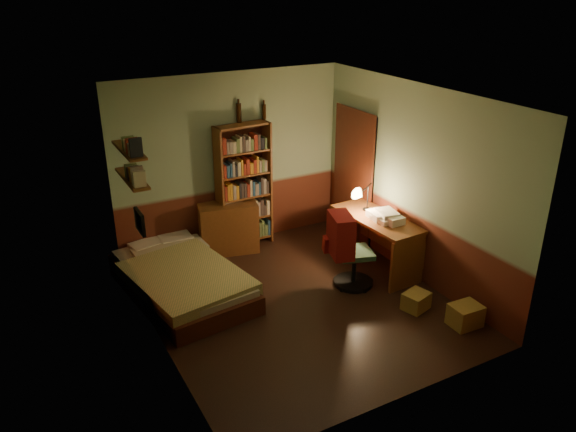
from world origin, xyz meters
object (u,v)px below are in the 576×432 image
desk_lamp (368,188)px  bed (181,269)px  office_chair (355,248)px  mini_stereo (229,196)px  dresser (228,228)px  cardboard_box_a (465,315)px  bookshelf (244,187)px  desk (376,242)px  cardboard_box_b (416,301)px

desk_lamp → bed: bearing=161.0°
desk_lamp → office_chair: bearing=-147.2°
mini_stereo → desk_lamp: desk_lamp is taller
dresser → mini_stereo: size_ratio=3.11×
cardboard_box_a → office_chair: bearing=113.4°
bookshelf → dresser: bearing=-170.1°
bed → bookshelf: (1.32, 0.88, 0.62)m
mini_stereo → desk_lamp: size_ratio=0.40×
desk → office_chair: office_chair is taller
bed → dresser: dresser is taller
desk → cardboard_box_b: (-0.22, -1.15, -0.27)m
bed → mini_stereo: 1.52m
cardboard_box_a → cardboard_box_b: bearing=116.3°
desk → desk_lamp: bearing=81.0°
office_chair → cardboard_box_a: office_chair is taller
desk → cardboard_box_a: desk is taller
mini_stereo → desk: size_ratio=0.19×
bed → office_chair: bearing=-30.9°
bookshelf → office_chair: (0.75, -1.81, -0.39)m
cardboard_box_a → bed: bearing=138.9°
bookshelf → desk: size_ratio=1.33×
cardboard_box_a → desk_lamp: bearing=90.7°
dresser → desk_lamp: desk_lamp is taller
dresser → office_chair: bearing=-45.2°
bookshelf → desk_lamp: bookshelf is taller
dresser → mini_stereo: mini_stereo is taller
mini_stereo → dresser: bearing=-131.4°
mini_stereo → bookshelf: bookshelf is taller
dresser → bookshelf: bearing=28.5°
desk_lamp → cardboard_box_b: bearing=-111.0°
mini_stereo → bookshelf: 0.25m
mini_stereo → office_chair: 2.11m
dresser → desk_lamp: bearing=-21.8°
dresser → desk_lamp: (1.65, -1.15, 0.72)m
office_chair → desk: bearing=43.5°
mini_stereo → office_chair: bearing=-68.1°
dresser → desk: size_ratio=0.60×
bookshelf → desk: 2.08m
desk_lamp → mini_stereo: bearing=129.4°
dresser → cardboard_box_b: (1.40, -2.59, -0.27)m
dresser → cardboard_box_a: (1.68, -3.14, -0.24)m
bed → desk: 2.70m
bookshelf → office_chair: size_ratio=1.72×
cardboard_box_a → desk: bearing=91.8°
mini_stereo → cardboard_box_b: bearing=-70.0°
office_chair → cardboard_box_b: bearing=-52.1°
bed → cardboard_box_a: 3.57m
bed → dresser: size_ratio=2.54×
desk → bookshelf: bearing=127.6°
bed → cardboard_box_b: 3.01m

